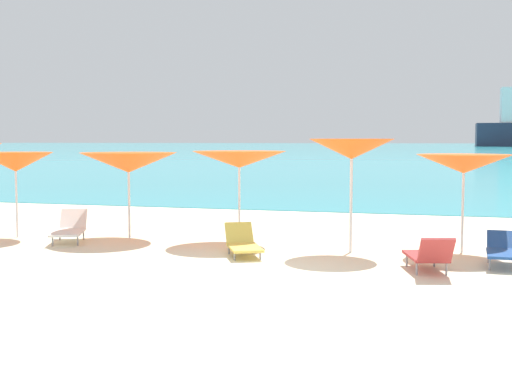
{
  "coord_description": "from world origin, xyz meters",
  "views": [
    {
      "loc": [
        3.4,
        -10.78,
        2.32
      ],
      "look_at": [
        -0.58,
        2.96,
        1.2
      ],
      "focal_mm": 46.98,
      "sensor_mm": 36.0,
      "label": 1
    }
  ],
  "objects_px": {
    "lounge_chair_3": "(70,228)",
    "lounge_chair_5": "(429,255)",
    "umbrella_4": "(352,149)",
    "lounge_chair_1": "(243,243)",
    "umbrella_1": "(15,162)",
    "umbrella_3": "(239,160)",
    "lounge_chair_2": "(503,250)",
    "umbrella_5": "(464,164)",
    "umbrella_2": "(129,163)"
  },
  "relations": [
    {
      "from": "lounge_chair_1",
      "to": "umbrella_2",
      "type": "bearing_deg",
      "value": 128.12
    },
    {
      "from": "umbrella_5",
      "to": "lounge_chair_2",
      "type": "xyz_separation_m",
      "value": [
        0.71,
        -1.26,
        -1.53
      ]
    },
    {
      "from": "lounge_chair_1",
      "to": "lounge_chair_5",
      "type": "distance_m",
      "value": 3.72
    },
    {
      "from": "lounge_chair_2",
      "to": "lounge_chair_5",
      "type": "xyz_separation_m",
      "value": [
        -1.3,
        -1.05,
        0.02
      ]
    },
    {
      "from": "umbrella_3",
      "to": "lounge_chair_1",
      "type": "relative_size",
      "value": 1.41
    },
    {
      "from": "umbrella_2",
      "to": "umbrella_5",
      "type": "distance_m",
      "value": 7.52
    },
    {
      "from": "umbrella_3",
      "to": "umbrella_4",
      "type": "xyz_separation_m",
      "value": [
        2.64,
        -0.74,
        0.25
      ]
    },
    {
      "from": "lounge_chair_3",
      "to": "umbrella_3",
      "type": "bearing_deg",
      "value": -6.69
    },
    {
      "from": "lounge_chair_2",
      "to": "lounge_chair_5",
      "type": "relative_size",
      "value": 0.95
    },
    {
      "from": "lounge_chair_3",
      "to": "lounge_chair_1",
      "type": "bearing_deg",
      "value": -30.7
    },
    {
      "from": "lounge_chair_2",
      "to": "lounge_chair_3",
      "type": "xyz_separation_m",
      "value": [
        -9.28,
        0.39,
        0.0
      ]
    },
    {
      "from": "umbrella_1",
      "to": "umbrella_5",
      "type": "height_order",
      "value": "umbrella_1"
    },
    {
      "from": "umbrella_3",
      "to": "umbrella_5",
      "type": "bearing_deg",
      "value": -1.99
    },
    {
      "from": "umbrella_2",
      "to": "umbrella_1",
      "type": "bearing_deg",
      "value": -166.07
    },
    {
      "from": "lounge_chair_3",
      "to": "lounge_chair_5",
      "type": "relative_size",
      "value": 1.11
    },
    {
      "from": "lounge_chair_5",
      "to": "umbrella_2",
      "type": "bearing_deg",
      "value": -34.69
    },
    {
      "from": "umbrella_3",
      "to": "lounge_chair_2",
      "type": "xyz_separation_m",
      "value": [
        5.55,
        -1.43,
        -1.58
      ]
    },
    {
      "from": "umbrella_3",
      "to": "lounge_chair_2",
      "type": "relative_size",
      "value": 1.48
    },
    {
      "from": "lounge_chair_2",
      "to": "umbrella_2",
      "type": "bearing_deg",
      "value": 172.71
    },
    {
      "from": "lounge_chair_1",
      "to": "lounge_chair_5",
      "type": "bearing_deg",
      "value": -39.05
    },
    {
      "from": "umbrella_4",
      "to": "lounge_chair_5",
      "type": "relative_size",
      "value": 1.54
    },
    {
      "from": "umbrella_4",
      "to": "umbrella_5",
      "type": "distance_m",
      "value": 2.3
    },
    {
      "from": "lounge_chair_1",
      "to": "lounge_chair_3",
      "type": "height_order",
      "value": "lounge_chair_3"
    },
    {
      "from": "umbrella_2",
      "to": "lounge_chair_3",
      "type": "bearing_deg",
      "value": -139.75
    },
    {
      "from": "umbrella_1",
      "to": "lounge_chair_1",
      "type": "distance_m",
      "value": 6.17
    },
    {
      "from": "umbrella_4",
      "to": "lounge_chair_5",
      "type": "height_order",
      "value": "umbrella_4"
    },
    {
      "from": "umbrella_4",
      "to": "umbrella_1",
      "type": "bearing_deg",
      "value": -179.64
    },
    {
      "from": "lounge_chair_2",
      "to": "lounge_chair_3",
      "type": "bearing_deg",
      "value": 179.14
    },
    {
      "from": "umbrella_3",
      "to": "lounge_chair_3",
      "type": "bearing_deg",
      "value": -164.53
    },
    {
      "from": "umbrella_3",
      "to": "umbrella_5",
      "type": "distance_m",
      "value": 4.84
    },
    {
      "from": "lounge_chair_2",
      "to": "umbrella_5",
      "type": "bearing_deg",
      "value": 120.89
    },
    {
      "from": "lounge_chair_5",
      "to": "lounge_chair_1",
      "type": "bearing_deg",
      "value": -28.35
    },
    {
      "from": "lounge_chair_1",
      "to": "lounge_chair_5",
      "type": "relative_size",
      "value": 0.99
    },
    {
      "from": "umbrella_4",
      "to": "lounge_chair_3",
      "type": "xyz_separation_m",
      "value": [
        -6.37,
        -0.29,
        -1.82
      ]
    },
    {
      "from": "umbrella_4",
      "to": "lounge_chair_1",
      "type": "relative_size",
      "value": 1.55
    },
    {
      "from": "umbrella_2",
      "to": "lounge_chair_3",
      "type": "distance_m",
      "value": 2.02
    },
    {
      "from": "umbrella_1",
      "to": "umbrella_3",
      "type": "relative_size",
      "value": 0.95
    },
    {
      "from": "umbrella_1",
      "to": "umbrella_3",
      "type": "height_order",
      "value": "umbrella_3"
    },
    {
      "from": "umbrella_3",
      "to": "lounge_chair_5",
      "type": "distance_m",
      "value": 5.15
    },
    {
      "from": "umbrella_3",
      "to": "lounge_chair_1",
      "type": "bearing_deg",
      "value": -70.21
    },
    {
      "from": "umbrella_1",
      "to": "umbrella_4",
      "type": "bearing_deg",
      "value": 0.36
    },
    {
      "from": "umbrella_4",
      "to": "umbrella_3",
      "type": "bearing_deg",
      "value": 164.28
    },
    {
      "from": "umbrella_3",
      "to": "lounge_chair_3",
      "type": "distance_m",
      "value": 4.18
    },
    {
      "from": "umbrella_5",
      "to": "lounge_chair_2",
      "type": "bearing_deg",
      "value": -60.68
    },
    {
      "from": "umbrella_1",
      "to": "lounge_chair_3",
      "type": "height_order",
      "value": "umbrella_1"
    },
    {
      "from": "umbrella_3",
      "to": "lounge_chair_1",
      "type": "xyz_separation_m",
      "value": [
        0.61,
        -1.68,
        -1.62
      ]
    },
    {
      "from": "umbrella_4",
      "to": "lounge_chair_1",
      "type": "distance_m",
      "value": 2.92
    },
    {
      "from": "umbrella_2",
      "to": "lounge_chair_3",
      "type": "relative_size",
      "value": 1.46
    },
    {
      "from": "umbrella_1",
      "to": "umbrella_5",
      "type": "bearing_deg",
      "value": 3.52
    },
    {
      "from": "umbrella_4",
      "to": "lounge_chair_1",
      "type": "bearing_deg",
      "value": -155.12
    }
  ]
}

